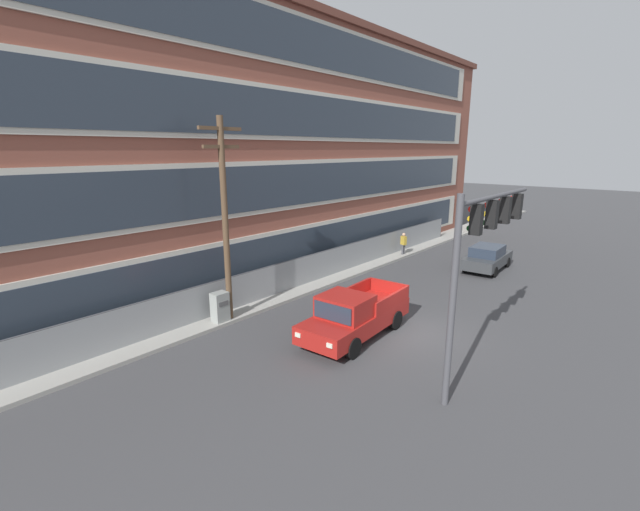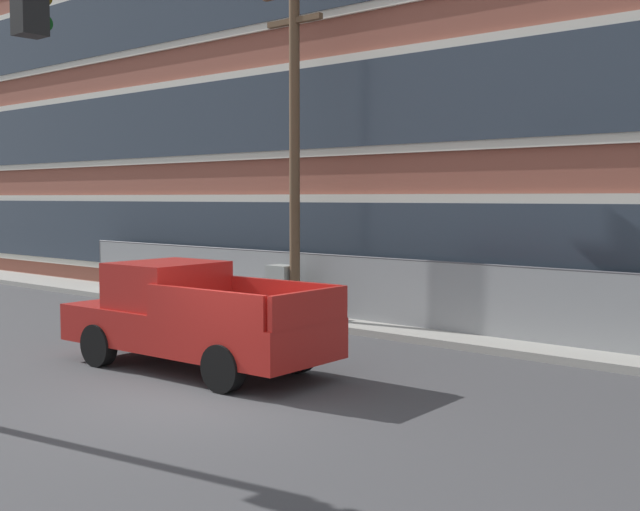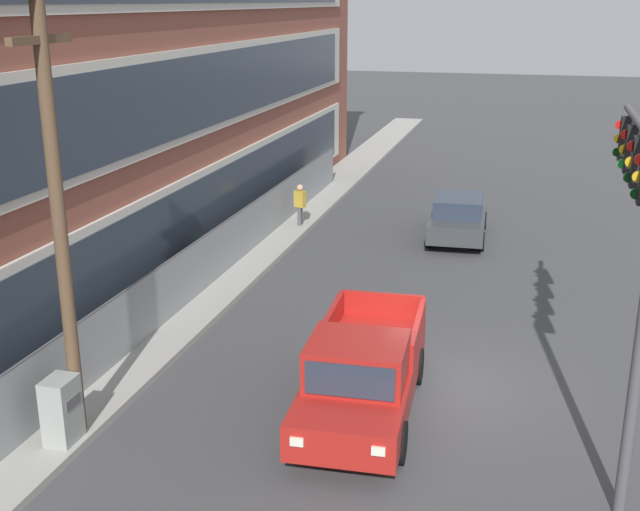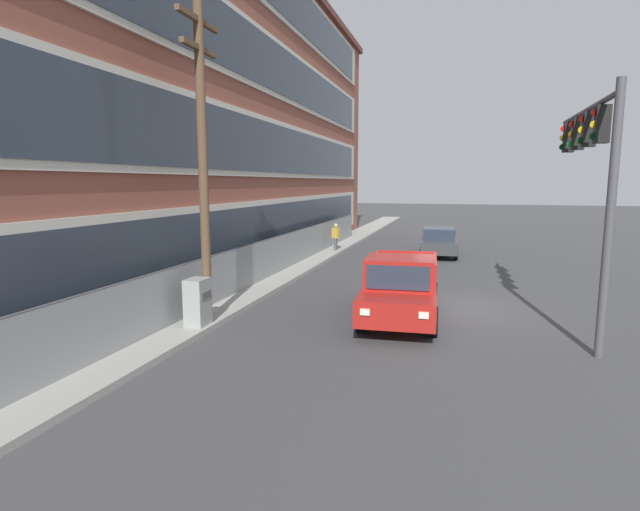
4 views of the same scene
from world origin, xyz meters
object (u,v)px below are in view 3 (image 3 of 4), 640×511
object	(u,v)px
utility_pole_near_corner	(57,199)
electrical_cabinet	(62,414)
sedan_dark_grey	(458,216)
pickup_truck_red	(362,375)
pedestrian_near_cabinet	(300,204)
traffic_signal_mast	(639,210)

from	to	relation	value
utility_pole_near_corner	electrical_cabinet	size ratio (longest dim) A/B	6.01
sedan_dark_grey	utility_pole_near_corner	size ratio (longest dim) A/B	0.53
pickup_truck_red	pedestrian_near_cabinet	distance (m)	14.12
traffic_signal_mast	sedan_dark_grey	distance (m)	14.64
traffic_signal_mast	pickup_truck_red	bearing A→B (deg)	89.91
utility_pole_near_corner	electrical_cabinet	bearing A→B (deg)	176.53
pickup_truck_red	electrical_cabinet	bearing A→B (deg)	117.20
traffic_signal_mast	electrical_cabinet	size ratio (longest dim) A/B	4.32
pickup_truck_red	utility_pole_near_corner	xyz separation A→B (m)	(-2.16, 5.14, 3.80)
traffic_signal_mast	pedestrian_near_cabinet	bearing A→B (deg)	37.26
electrical_cabinet	pedestrian_near_cabinet	xyz separation A→B (m)	(15.79, 0.03, 0.25)
sedan_dark_grey	pickup_truck_red	bearing A→B (deg)	177.67
sedan_dark_grey	pedestrian_near_cabinet	bearing A→B (deg)	93.19
pickup_truck_red	electrical_cabinet	world-z (taller)	pickup_truck_red
pickup_truck_red	pedestrian_near_cabinet	xyz separation A→B (m)	(13.13, 5.20, 0.04)
pedestrian_near_cabinet	pickup_truck_red	bearing A→B (deg)	-158.40
traffic_signal_mast	sedan_dark_grey	size ratio (longest dim) A/B	1.36
sedan_dark_grey	utility_pole_near_corner	bearing A→B (deg)	159.99
traffic_signal_mast	utility_pole_near_corner	bearing A→B (deg)	102.24
utility_pole_near_corner	pedestrian_near_cabinet	distance (m)	15.75
utility_pole_near_corner	traffic_signal_mast	bearing A→B (deg)	-77.76
sedan_dark_grey	traffic_signal_mast	bearing A→B (deg)	-162.48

